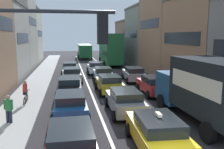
# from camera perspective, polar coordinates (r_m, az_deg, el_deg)

# --- Properties ---
(sidewalk_left) EXTENTS (2.60, 64.00, 0.14)m
(sidewalk_left) POSITION_cam_1_polar(r_m,az_deg,el_deg) (28.05, -16.59, -0.92)
(sidewalk_left) COLOR #B1B1B1
(sidewalk_left) RESTS_ON ground
(lane_stripe_left) EXTENTS (0.16, 60.00, 0.01)m
(lane_stripe_left) POSITION_cam_1_polar(r_m,az_deg,el_deg) (27.94, -6.35, -0.77)
(lane_stripe_left) COLOR silver
(lane_stripe_left) RESTS_ON ground
(lane_stripe_right) EXTENTS (0.16, 60.00, 0.01)m
(lane_stripe_right) POSITION_cam_1_polar(r_m,az_deg,el_deg) (28.36, 0.52, -0.57)
(lane_stripe_right) COLOR silver
(lane_stripe_right) RESTS_ON ground
(building_row_right) EXTENTS (7.20, 43.90, 11.53)m
(building_row_right) POSITION_cam_1_polar(r_m,az_deg,el_deg) (32.56, 14.27, 8.49)
(building_row_right) COLOR #936B5B
(building_row_right) RESTS_ON ground
(traffic_light_pole) EXTENTS (3.58, 0.38, 5.50)m
(traffic_light_pole) POSITION_cam_1_polar(r_m,az_deg,el_deg) (6.90, -18.00, 0.71)
(traffic_light_pole) COLOR #2D2D33
(traffic_light_pole) RESTS_ON ground
(removalist_box_truck) EXTENTS (2.82, 7.75, 3.58)m
(removalist_box_truck) POSITION_cam_1_polar(r_m,az_deg,el_deg) (14.08, 20.85, -2.96)
(removalist_box_truck) COLOR navy
(removalist_box_truck) RESTS_ON ground
(taxi_centre_lane_front) EXTENTS (2.24, 4.39, 1.66)m
(taxi_centre_lane_front) POSITION_cam_1_polar(r_m,az_deg,el_deg) (10.61, 10.48, -13.04)
(taxi_centre_lane_front) COLOR yellow
(taxi_centre_lane_front) RESTS_ON ground
(sedan_left_lane_front) EXTENTS (2.09, 4.31, 1.49)m
(sedan_left_lane_front) POSITION_cam_1_polar(r_m,az_deg,el_deg) (9.56, -9.57, -15.59)
(sedan_left_lane_front) COLOR #A51E1E
(sedan_left_lane_front) RESTS_ON ground
(sedan_centre_lane_second) EXTENTS (2.10, 4.32, 1.49)m
(sedan_centre_lane_second) POSITION_cam_1_polar(r_m,az_deg,el_deg) (15.12, 3.08, -6.14)
(sedan_centre_lane_second) COLOR gray
(sedan_centre_lane_second) RESTS_ON ground
(wagon_left_lane_second) EXTENTS (2.09, 4.31, 1.49)m
(wagon_left_lane_second) POSITION_cam_1_polar(r_m,az_deg,el_deg) (14.58, -9.73, -6.85)
(wagon_left_lane_second) COLOR #194C8C
(wagon_left_lane_second) RESTS_ON ground
(hatchback_centre_lane_third) EXTENTS (2.08, 4.31, 1.49)m
(hatchback_centre_lane_third) POSITION_cam_1_polar(r_m,az_deg,el_deg) (20.49, -0.66, -2.08)
(hatchback_centre_lane_third) COLOR #B29319
(hatchback_centre_lane_third) RESTS_ON ground
(sedan_left_lane_third) EXTENTS (2.14, 4.34, 1.49)m
(sedan_left_lane_third) POSITION_cam_1_polar(r_m,az_deg,el_deg) (19.82, -9.88, -2.59)
(sedan_left_lane_third) COLOR black
(sedan_left_lane_third) RESTS_ON ground
(coupe_centre_lane_fourth) EXTENTS (2.22, 4.38, 1.49)m
(coupe_centre_lane_fourth) POSITION_cam_1_polar(r_m,az_deg,el_deg) (25.65, -2.16, 0.18)
(coupe_centre_lane_fourth) COLOR #759EB7
(coupe_centre_lane_fourth) RESTS_ON ground
(sedan_left_lane_fourth) EXTENTS (2.20, 4.37, 1.49)m
(sedan_left_lane_fourth) POSITION_cam_1_polar(r_m,az_deg,el_deg) (25.60, -9.47, 0.05)
(sedan_left_lane_fourth) COLOR beige
(sedan_left_lane_fourth) RESTS_ON ground
(sedan_centre_lane_fifth) EXTENTS (2.16, 4.35, 1.49)m
(sedan_centre_lane_fifth) POSITION_cam_1_polar(r_m,az_deg,el_deg) (30.75, -3.89, 1.66)
(sedan_centre_lane_fifth) COLOR silver
(sedan_centre_lane_fifth) RESTS_ON ground
(sedan_left_lane_fifth) EXTENTS (2.14, 4.34, 1.49)m
(sedan_left_lane_fifth) POSITION_cam_1_polar(r_m,az_deg,el_deg) (30.79, -9.80, 1.55)
(sedan_left_lane_fifth) COLOR #19592D
(sedan_left_lane_fifth) RESTS_ON ground
(sedan_right_lane_behind_truck) EXTENTS (2.13, 4.33, 1.49)m
(sedan_right_lane_behind_truck) POSITION_cam_1_polar(r_m,az_deg,el_deg) (20.20, 9.76, -2.37)
(sedan_right_lane_behind_truck) COLOR #A51E1E
(sedan_right_lane_behind_truck) RESTS_ON ground
(wagon_right_lane_far) EXTENTS (2.28, 4.40, 1.49)m
(wagon_right_lane_far) POSITION_cam_1_polar(r_m,az_deg,el_deg) (25.70, 5.12, 0.17)
(wagon_right_lane_far) COLOR gray
(wagon_right_lane_far) RESTS_ON ground
(bus_mid_queue_primary) EXTENTS (2.98, 10.55, 5.06)m
(bus_mid_queue_primary) POSITION_cam_1_polar(r_m,az_deg,el_deg) (40.21, -0.47, 6.34)
(bus_mid_queue_primary) COLOR #1E6033
(bus_mid_queue_primary) RESTS_ON ground
(bus_far_queue_secondary) EXTENTS (2.95, 10.54, 2.90)m
(bus_far_queue_secondary) POSITION_cam_1_polar(r_m,az_deg,el_deg) (52.16, -6.48, 5.74)
(bus_far_queue_secondary) COLOR #1E6033
(bus_far_queue_secondary) RESTS_ON ground
(cyclist_on_sidewalk) EXTENTS (0.50, 1.73, 1.72)m
(cyclist_on_sidewalk) POSITION_cam_1_polar(r_m,az_deg,el_deg) (17.82, -19.61, -4.14)
(cyclist_on_sidewalk) COLOR black
(cyclist_on_sidewalk) RESTS_ON ground
(pedestrian_near_kerb) EXTENTS (0.52, 0.34, 1.66)m
(pedestrian_near_kerb) POSITION_cam_1_polar(r_m,az_deg,el_deg) (14.22, -23.05, -7.24)
(pedestrian_near_kerb) COLOR #262D47
(pedestrian_near_kerb) RESTS_ON ground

